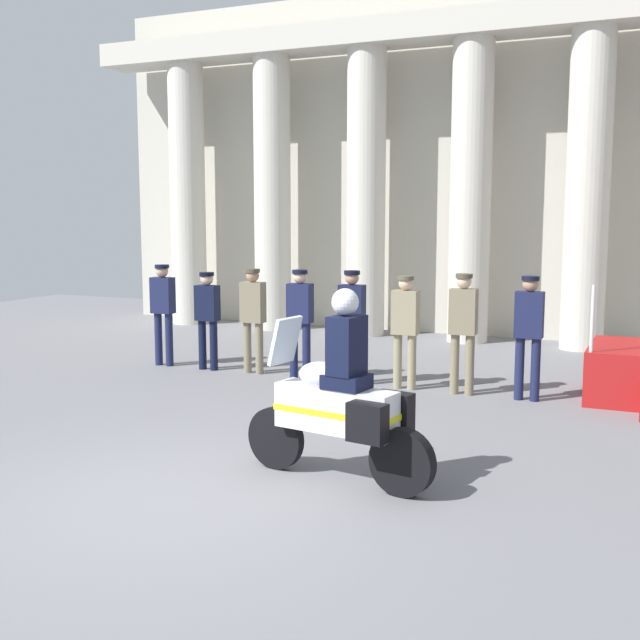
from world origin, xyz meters
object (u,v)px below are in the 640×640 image
officer_in_row_2 (253,312)px  officer_in_row_3 (300,315)px  officer_in_row_6 (463,324)px  motorcycle_with_rider (342,403)px  officer_in_row_4 (352,318)px  officer_in_row_0 (163,306)px  officer_in_row_7 (529,328)px  officer_in_row_1 (207,313)px  officer_in_row_5 (405,323)px

officer_in_row_2 → officer_in_row_3: 0.91m
officer_in_row_2 → officer_in_row_6: size_ratio=0.98×
officer_in_row_3 → motorcycle_with_rider: size_ratio=0.83×
officer_in_row_2 → officer_in_row_4: 1.79m
officer_in_row_2 → motorcycle_with_rider: size_ratio=0.82×
officer_in_row_0 → officer_in_row_7: 6.13m
officer_in_row_0 → officer_in_row_2: 1.73m
officer_in_row_2 → officer_in_row_3: size_ratio=0.99×
officer_in_row_1 → officer_in_row_5: bearing=177.7°
officer_in_row_0 → officer_in_row_1: bearing=178.2°
officer_in_row_1 → officer_in_row_2: bearing=-178.2°
officer_in_row_1 → officer_in_row_7: 5.24m
officer_in_row_5 → officer_in_row_7: 1.79m
officer_in_row_2 → officer_in_row_4: bearing=174.0°
officer_in_row_0 → officer_in_row_3: (2.63, -0.08, -0.00)m
officer_in_row_3 → officer_in_row_4: bearing=176.9°
officer_in_row_6 → officer_in_row_0: bearing=-2.1°
officer_in_row_4 → officer_in_row_6: 1.70m
officer_in_row_6 → officer_in_row_2: bearing=-3.1°
motorcycle_with_rider → officer_in_row_4: bearing=-60.1°
officer_in_row_0 → officer_in_row_4: (3.51, -0.11, 0.01)m
officer_in_row_5 → officer_in_row_6: officer_in_row_6 is taller
officer_in_row_0 → officer_in_row_3: bearing=177.0°
officer_in_row_4 → officer_in_row_6: (1.70, 0.04, -0.00)m
officer_in_row_1 → officer_in_row_2: (0.84, 0.05, 0.05)m
officer_in_row_2 → officer_in_row_6: officer_in_row_6 is taller
officer_in_row_4 → officer_in_row_6: officer_in_row_6 is taller
officer_in_row_1 → motorcycle_with_rider: size_ratio=0.78×
officer_in_row_0 → officer_in_row_5: officer_in_row_0 is taller
officer_in_row_0 → officer_in_row_3: size_ratio=1.00×
officer_in_row_3 → officer_in_row_5: bearing=179.2°
officer_in_row_5 → motorcycle_with_rider: motorcycle_with_rider is taller
officer_in_row_0 → officer_in_row_5: 4.34m
officer_in_row_3 → officer_in_row_6: bearing=178.9°
officer_in_row_4 → officer_in_row_7: size_ratio=1.00×
officer_in_row_5 → officer_in_row_4: bearing=1.6°
officer_in_row_1 → officer_in_row_7: bearing=178.1°
officer_in_row_0 → officer_in_row_6: size_ratio=0.99×
officer_in_row_3 → officer_in_row_5: (1.71, 0.01, -0.03)m
officer_in_row_0 → officer_in_row_7: bearing=178.1°
officer_in_row_2 → officer_in_row_0: bearing=-0.0°
officer_in_row_0 → officer_in_row_4: bearing=177.0°
officer_in_row_0 → officer_in_row_4: size_ratio=0.99×
officer_in_row_2 → officer_in_row_5: 2.62m
officer_in_row_0 → motorcycle_with_rider: size_ratio=0.83×
officer_in_row_2 → officer_in_row_6: 3.48m
officer_in_row_3 → officer_in_row_1: bearing=-3.7°
officer_in_row_0 → officer_in_row_2: size_ratio=1.01×
officer_in_row_5 → officer_in_row_6: bearing=178.3°
officer_in_row_4 → motorcycle_with_rider: bearing=109.5°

